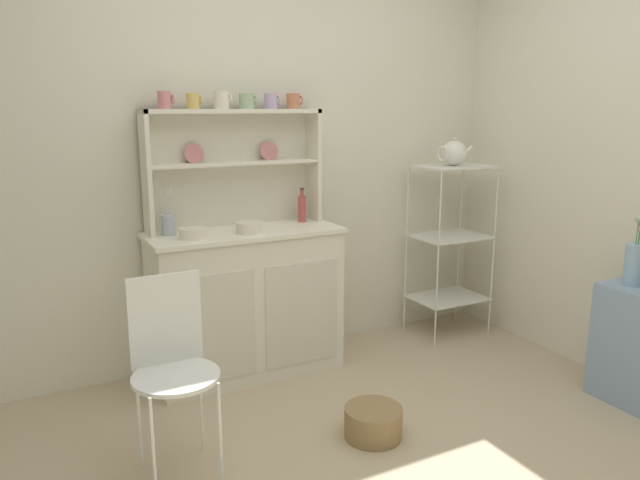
# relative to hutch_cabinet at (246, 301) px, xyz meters

# --- Properties ---
(wall_back) EXTENTS (3.84, 0.05, 2.50)m
(wall_back) POSITION_rel_hutch_cabinet_xyz_m (0.23, 0.26, 0.81)
(wall_back) COLOR silver
(wall_back) RESTS_ON ground
(hutch_cabinet) EXTENTS (1.09, 0.45, 0.85)m
(hutch_cabinet) POSITION_rel_hutch_cabinet_xyz_m (0.00, 0.00, 0.00)
(hutch_cabinet) COLOR silver
(hutch_cabinet) RESTS_ON ground
(hutch_shelf_unit) EXTENTS (1.02, 0.18, 0.67)m
(hutch_shelf_unit) POSITION_rel_hutch_cabinet_xyz_m (0.00, 0.16, 0.80)
(hutch_shelf_unit) COLOR silver
(hutch_shelf_unit) RESTS_ON hutch_cabinet
(bakers_rack) EXTENTS (0.49, 0.36, 1.15)m
(bakers_rack) POSITION_rel_hutch_cabinet_xyz_m (1.45, -0.03, 0.27)
(bakers_rack) COLOR silver
(bakers_rack) RESTS_ON ground
(wire_chair) EXTENTS (0.36, 0.36, 0.85)m
(wire_chair) POSITION_rel_hutch_cabinet_xyz_m (-0.62, -0.77, 0.08)
(wire_chair) COLOR white
(wire_chair) RESTS_ON ground
(floor_basket) EXTENTS (0.27, 0.27, 0.15)m
(floor_basket) POSITION_rel_hutch_cabinet_xyz_m (0.26, -0.95, -0.36)
(floor_basket) COLOR #93754C
(floor_basket) RESTS_ON ground
(cup_rose_0) EXTENTS (0.08, 0.07, 0.09)m
(cup_rose_0) POSITION_rel_hutch_cabinet_xyz_m (-0.38, 0.12, 1.13)
(cup_rose_0) COLOR #D17A84
(cup_rose_0) RESTS_ON hutch_shelf_unit
(cup_gold_1) EXTENTS (0.08, 0.07, 0.08)m
(cup_gold_1) POSITION_rel_hutch_cabinet_xyz_m (-0.23, 0.12, 1.12)
(cup_gold_1) COLOR #DBB760
(cup_gold_1) RESTS_ON hutch_shelf_unit
(cup_cream_2) EXTENTS (0.10, 0.08, 0.09)m
(cup_cream_2) POSITION_rel_hutch_cabinet_xyz_m (-0.07, 0.12, 1.13)
(cup_cream_2) COLOR silver
(cup_cream_2) RESTS_ON hutch_shelf_unit
(cup_sage_3) EXTENTS (0.10, 0.08, 0.09)m
(cup_sage_3) POSITION_rel_hutch_cabinet_xyz_m (0.08, 0.12, 1.12)
(cup_sage_3) COLOR #9EB78E
(cup_sage_3) RESTS_ON hutch_shelf_unit
(cup_lilac_4) EXTENTS (0.09, 0.07, 0.09)m
(cup_lilac_4) POSITION_rel_hutch_cabinet_xyz_m (0.23, 0.12, 1.13)
(cup_lilac_4) COLOR #B79ECC
(cup_lilac_4) RESTS_ON hutch_shelf_unit
(cup_terracotta_5) EXTENTS (0.09, 0.08, 0.09)m
(cup_terracotta_5) POSITION_rel_hutch_cabinet_xyz_m (0.37, 0.12, 1.13)
(cup_terracotta_5) COLOR #C67556
(cup_terracotta_5) RESTS_ON hutch_shelf_unit
(bowl_mixing_large) EXTENTS (0.14, 0.14, 0.05)m
(bowl_mixing_large) POSITION_rel_hutch_cabinet_xyz_m (-0.32, -0.07, 0.44)
(bowl_mixing_large) COLOR silver
(bowl_mixing_large) RESTS_ON hutch_cabinet
(bowl_floral_medium) EXTENTS (0.15, 0.15, 0.06)m
(bowl_floral_medium) POSITION_rel_hutch_cabinet_xyz_m (0.00, -0.07, 0.44)
(bowl_floral_medium) COLOR silver
(bowl_floral_medium) RESTS_ON hutch_cabinet
(jam_bottle) EXTENTS (0.05, 0.05, 0.21)m
(jam_bottle) POSITION_rel_hutch_cabinet_xyz_m (0.40, 0.09, 0.50)
(jam_bottle) COLOR #B74C47
(jam_bottle) RESTS_ON hutch_cabinet
(utensil_jar) EXTENTS (0.08, 0.08, 0.25)m
(utensil_jar) POSITION_rel_hutch_cabinet_xyz_m (-0.40, 0.08, 0.47)
(utensil_jar) COLOR #B2B7C6
(utensil_jar) RESTS_ON hutch_cabinet
(porcelain_teapot) EXTENTS (0.25, 0.16, 0.19)m
(porcelain_teapot) POSITION_rel_hutch_cabinet_xyz_m (1.45, -0.03, 0.80)
(porcelain_teapot) COLOR white
(porcelain_teapot) RESTS_ON bakers_rack
(flower_vase) EXTENTS (0.10, 0.10, 0.37)m
(flower_vase) POSITION_rel_hutch_cabinet_xyz_m (1.67, -1.22, 0.30)
(flower_vase) COLOR #8EB2D1
(flower_vase) RESTS_ON side_shelf_blue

